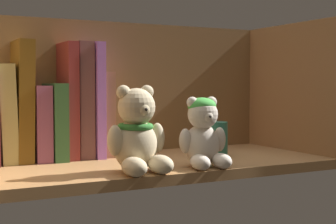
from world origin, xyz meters
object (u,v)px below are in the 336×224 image
Objects in this scene: book_4 at (38,123)px; book_5 at (53,121)px; book_7 at (80,100)px; teddy_bear_larger at (137,135)px; book_9 at (103,114)px; teddy_bear_smaller at (203,134)px; book_8 at (92,100)px; book_2 at (4,114)px; pillar_candle at (215,139)px; book_3 at (21,101)px; book_6 at (66,101)px.

book_5 reaches higher than book_4.
book_7 reaches higher than teddy_bear_larger.
teddy_bear_smaller is (11.58, -23.63, -2.84)cm from book_9.
book_7 reaches higher than book_9.
book_8 is at bearing -0.00° from book_7.
book_7 is 6.04cm from book_9.
book_2 is 7.04cm from book_4.
pillar_candle is (42.27, -12.30, -6.04)cm from book_2.
book_4 is 0.84× the size of book_9.
book_5 is 0.65× the size of book_8.
book_3 is 1.59× the size of book_4.
book_6 is at bearing 0.00° from book_3.
book_9 is (5.18, 0.00, -3.12)cm from book_7.
book_4 is (6.72, 0.00, -2.10)cm from book_2.
book_3 is 9.43cm from book_6.
book_2 is 10.15cm from book_5.
pillar_candle is (26.53, -12.30, -8.53)cm from book_7.
teddy_bear_larger is (0.47, -23.41, -5.63)cm from book_8.
book_5 is 2.11× the size of pillar_candle.
book_9 is at bearing 0.00° from book_5.
teddy_bear_larger is at bearing -75.10° from book_6.
book_4 is 10.12cm from book_7.
book_8 is at bearing 120.58° from teddy_bear_smaller.
book_6 reaches higher than book_9.
pillar_candle is at bearing 49.23° from teddy_bear_smaller.
book_8 is 24.08cm from teddy_bear_larger.
book_7 is 3.27× the size of pillar_candle.
book_3 reaches higher than book_9.
book_3 is 17.83cm from book_9.
book_2 is at bearing 180.00° from book_8.
teddy_bear_smaller is at bearing -50.15° from book_6.
book_9 is (17.57, 0.00, -3.06)cm from book_3.
book_9 reaches higher than book_4.
teddy_bear_larger is 25.94cm from pillar_candle.
book_8 is at bearing 152.60° from pillar_candle.
book_6 is at bearing 129.85° from teddy_bear_smaller.
book_4 is at bearing 137.49° from teddy_bear_smaller.
teddy_bear_larger is (15.65, -23.41, -5.60)cm from book_3.
book_5 is at bearing 0.00° from book_3.
book_9 reaches higher than teddy_bear_smaller.
teddy_bear_smaller is 1.77× the size of pillar_candle.
book_7 reaches higher than book_4.
book_2 reaches higher than teddy_bear_smaller.
book_3 is at bearing 162.46° from pillar_candle.
book_2 reaches higher than pillar_candle.
pillar_candle is at bearing -16.23° from book_2.
book_7 is at bearing 180.00° from book_8.
book_2 is at bearing -180.00° from book_7.
book_9 is 26.47cm from teddy_bear_smaller.
book_6 is at bearing -0.00° from book_4.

